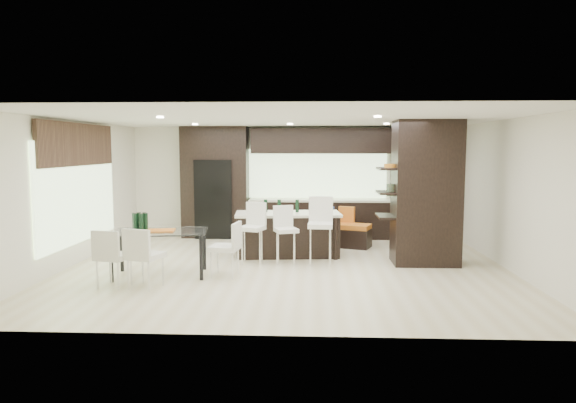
{
  "coord_description": "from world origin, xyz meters",
  "views": [
    {
      "loc": [
        0.46,
        -9.28,
        2.19
      ],
      "look_at": [
        0.0,
        0.6,
        1.15
      ],
      "focal_mm": 32.0,
      "sensor_mm": 36.0,
      "label": 1
    }
  ],
  "objects_px": {
    "dining_table": "(160,253)",
    "chair_near": "(145,260)",
    "kitchen_island": "(288,234)",
    "floor_vase": "(410,230)",
    "stool_left": "(252,239)",
    "chair_end": "(225,251)",
    "bench": "(340,235)",
    "stool_mid": "(286,241)",
    "stool_right": "(320,237)",
    "chair_far": "(114,260)"
  },
  "relations": [
    {
      "from": "stool_right",
      "to": "chair_end",
      "type": "xyz_separation_m",
      "value": [
        -1.64,
        -0.99,
        -0.08
      ]
    },
    {
      "from": "floor_vase",
      "to": "chair_near",
      "type": "relative_size",
      "value": 1.51
    },
    {
      "from": "stool_left",
      "to": "stool_right",
      "type": "height_order",
      "value": "stool_right"
    },
    {
      "from": "chair_near",
      "to": "chair_end",
      "type": "distance_m",
      "value": 1.36
    },
    {
      "from": "bench",
      "to": "dining_table",
      "type": "xyz_separation_m",
      "value": [
        -3.23,
        -2.79,
        0.13
      ]
    },
    {
      "from": "stool_left",
      "to": "floor_vase",
      "type": "distance_m",
      "value": 2.97
    },
    {
      "from": "stool_mid",
      "to": "dining_table",
      "type": "distance_m",
      "value": 2.35
    },
    {
      "from": "chair_end",
      "to": "floor_vase",
      "type": "bearing_deg",
      "value": -65.77
    },
    {
      "from": "floor_vase",
      "to": "chair_far",
      "type": "distance_m",
      "value": 5.25
    },
    {
      "from": "stool_left",
      "to": "chair_end",
      "type": "distance_m",
      "value": 1.07
    },
    {
      "from": "stool_left",
      "to": "chair_end",
      "type": "height_order",
      "value": "stool_left"
    },
    {
      "from": "floor_vase",
      "to": "chair_end",
      "type": "distance_m",
      "value": 3.47
    },
    {
      "from": "stool_right",
      "to": "floor_vase",
      "type": "xyz_separation_m",
      "value": [
        1.68,
        0.01,
        0.16
      ]
    },
    {
      "from": "dining_table",
      "to": "chair_end",
      "type": "height_order",
      "value": "chair_end"
    },
    {
      "from": "floor_vase",
      "to": "chair_end",
      "type": "xyz_separation_m",
      "value": [
        -3.32,
        -1.0,
        -0.24
      ]
    },
    {
      "from": "stool_left",
      "to": "stool_mid",
      "type": "relative_size",
      "value": 1.05
    },
    {
      "from": "dining_table",
      "to": "chair_near",
      "type": "height_order",
      "value": "chair_near"
    },
    {
      "from": "stool_left",
      "to": "stool_right",
      "type": "distance_m",
      "value": 1.29
    },
    {
      "from": "bench",
      "to": "dining_table",
      "type": "relative_size",
      "value": 0.83
    },
    {
      "from": "stool_left",
      "to": "stool_right",
      "type": "relative_size",
      "value": 0.91
    },
    {
      "from": "chair_far",
      "to": "chair_near",
      "type": "bearing_deg",
      "value": 10.78
    },
    {
      "from": "stool_mid",
      "to": "kitchen_island",
      "type": "bearing_deg",
      "value": 68.65
    },
    {
      "from": "dining_table",
      "to": "chair_end",
      "type": "relative_size",
      "value": 1.87
    },
    {
      "from": "chair_far",
      "to": "stool_right",
      "type": "bearing_deg",
      "value": 39.97
    },
    {
      "from": "floor_vase",
      "to": "stool_mid",
      "type": "bearing_deg",
      "value": 179.57
    },
    {
      "from": "kitchen_island",
      "to": "floor_vase",
      "type": "bearing_deg",
      "value": -23.58
    },
    {
      "from": "stool_left",
      "to": "chair_end",
      "type": "bearing_deg",
      "value": -89.32
    },
    {
      "from": "chair_near",
      "to": "floor_vase",
      "type": "bearing_deg",
      "value": 39.17
    },
    {
      "from": "stool_right",
      "to": "chair_far",
      "type": "distance_m",
      "value": 3.7
    },
    {
      "from": "dining_table",
      "to": "kitchen_island",
      "type": "bearing_deg",
      "value": 32.03
    },
    {
      "from": "floor_vase",
      "to": "chair_near",
      "type": "xyz_separation_m",
      "value": [
        -4.43,
        -1.78,
        -0.23
      ]
    },
    {
      "from": "kitchen_island",
      "to": "floor_vase",
      "type": "xyz_separation_m",
      "value": [
        2.32,
        -0.76,
        0.23
      ]
    },
    {
      "from": "kitchen_island",
      "to": "dining_table",
      "type": "bearing_deg",
      "value": -145.45
    },
    {
      "from": "stool_left",
      "to": "chair_far",
      "type": "xyz_separation_m",
      "value": [
        -1.97,
        -1.77,
        -0.04
      ]
    },
    {
      "from": "chair_end",
      "to": "chair_near",
      "type": "bearing_deg",
      "value": 132.08
    },
    {
      "from": "bench",
      "to": "chair_end",
      "type": "bearing_deg",
      "value": -106.95
    },
    {
      "from": "chair_near",
      "to": "stool_left",
      "type": "bearing_deg",
      "value": 67.88
    },
    {
      "from": "stool_mid",
      "to": "bench",
      "type": "xyz_separation_m",
      "value": [
        1.12,
        1.77,
        -0.18
      ]
    },
    {
      "from": "dining_table",
      "to": "chair_near",
      "type": "relative_size",
      "value": 1.81
    },
    {
      "from": "stool_left",
      "to": "floor_vase",
      "type": "relative_size",
      "value": 0.69
    },
    {
      "from": "stool_right",
      "to": "floor_vase",
      "type": "bearing_deg",
      "value": 3.68
    },
    {
      "from": "kitchen_island",
      "to": "chair_end",
      "type": "height_order",
      "value": "kitchen_island"
    },
    {
      "from": "kitchen_island",
      "to": "chair_near",
      "type": "xyz_separation_m",
      "value": [
        -2.11,
        -2.54,
        0.01
      ]
    },
    {
      "from": "kitchen_island",
      "to": "chair_near",
      "type": "distance_m",
      "value": 3.3
    },
    {
      "from": "kitchen_island",
      "to": "floor_vase",
      "type": "height_order",
      "value": "floor_vase"
    },
    {
      "from": "kitchen_island",
      "to": "stool_mid",
      "type": "distance_m",
      "value": 0.75
    },
    {
      "from": "chair_far",
      "to": "chair_end",
      "type": "relative_size",
      "value": 1.0
    },
    {
      "from": "floor_vase",
      "to": "stool_left",
      "type": "bearing_deg",
      "value": 179.86
    },
    {
      "from": "kitchen_island",
      "to": "stool_right",
      "type": "xyz_separation_m",
      "value": [
        0.65,
        -0.78,
        0.08
      ]
    },
    {
      "from": "stool_mid",
      "to": "dining_table",
      "type": "xyz_separation_m",
      "value": [
        -2.11,
        -1.02,
        -0.05
      ]
    }
  ]
}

